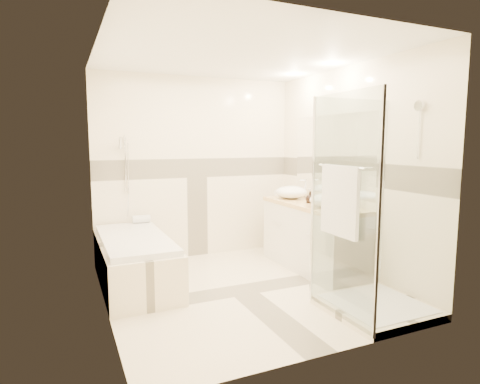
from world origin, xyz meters
name	(u,v)px	position (x,y,z in m)	size (l,w,h in m)	color
room	(245,175)	(0.06, 0.01, 1.26)	(2.82, 3.02, 2.52)	#FCECC9
bathtub	(135,258)	(-1.02, 0.65, 0.31)	(0.75, 1.70, 0.56)	#FFEECB
vanity	(312,236)	(1.12, 0.30, 0.43)	(0.58, 1.62, 0.85)	white
shower_enclosure	(363,260)	(0.83, -0.97, 0.51)	(0.96, 0.93, 2.04)	#FFEECB
vessel_sink_near	(291,192)	(1.10, 0.79, 0.94)	(0.43, 0.43, 0.17)	white
vessel_sink_far	(327,200)	(1.10, -0.01, 0.93)	(0.40, 0.40, 0.16)	white
faucet_near	(305,187)	(1.32, 0.79, 1.00)	(0.10, 0.03, 0.25)	silver
faucet_far	(342,192)	(1.32, -0.01, 1.02)	(0.12, 0.03, 0.30)	silver
amenity_bottle_a	(310,197)	(1.10, 0.34, 0.92)	(0.06, 0.06, 0.14)	black
amenity_bottle_b	(310,197)	(1.10, 0.34, 0.92)	(0.11, 0.11, 0.15)	black
folded_towels	(283,194)	(1.10, 1.02, 0.89)	(0.14, 0.23, 0.07)	white
rolled_towel	(141,219)	(-0.81, 1.38, 0.61)	(0.10, 0.10, 0.22)	white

